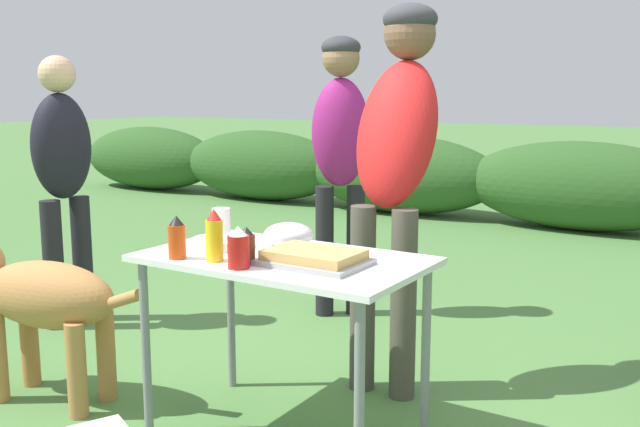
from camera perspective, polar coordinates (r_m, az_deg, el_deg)
The scene contains 14 objects.
shrub_hedge at distance 7.64m, azimuth 20.07°, elevation 2.09°, with size 14.40×0.90×0.90m.
folding_table at distance 2.80m, azimuth -2.93°, elevation -4.97°, with size 1.10×0.64×0.74m.
food_tray at distance 2.63m, azimuth -0.49°, elevation -3.56°, with size 0.38×0.27×0.06m.
plate_stack at distance 2.96m, azimuth -7.87°, elevation -2.31°, with size 0.24×0.24×0.04m, color white.
mixing_bowl at distance 2.95m, azimuth -2.54°, elevation -1.69°, with size 0.21×0.21×0.10m, color silver.
paper_cup_stack at distance 3.16m, azimuth -7.90°, elevation -0.74°, with size 0.08×0.08×0.13m, color white.
bbq_sauce_bottle at distance 2.65m, azimuth -5.90°, elevation -2.62°, with size 0.06×0.06×0.14m.
mustard_bottle at distance 2.70m, azimuth -8.45°, elevation -1.82°, with size 0.07×0.07×0.20m.
hot_sauce_bottle at distance 2.77m, azimuth -11.38°, elevation -1.95°, with size 0.07×0.07×0.17m.
ketchup_bottle at distance 2.59m, azimuth -6.54°, elevation -2.78°, with size 0.08×0.08×0.16m.
standing_person_with_beanie at distance 3.26m, azimuth 6.15°, elevation 5.32°, with size 0.39×0.53×1.77m.
standing_person_in_olive_jacket at distance 4.41m, azimuth -19.90°, elevation 3.56°, with size 0.28×0.38×1.58m.
standing_person_in_red_jacket at distance 4.32m, azimuth 1.66°, elevation 5.64°, with size 0.43×0.42×1.70m.
dog at distance 3.43m, azimuth -21.74°, elevation -6.25°, with size 1.07×0.41×0.71m.
Camera 1 is at (1.55, -2.22, 1.36)m, focal length 40.00 mm.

